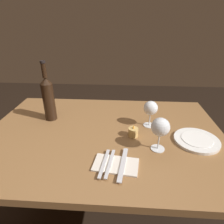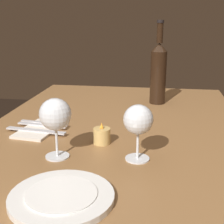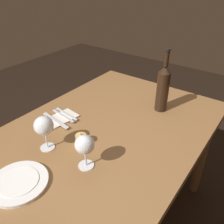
# 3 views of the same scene
# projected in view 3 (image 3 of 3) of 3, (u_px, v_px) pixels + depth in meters

# --- Properties ---
(ground_plane) EXTENTS (6.00, 6.00, 0.00)m
(ground_plane) POSITION_uv_depth(u_px,v_px,m) (107.00, 218.00, 1.60)
(ground_plane) COLOR black
(dining_table) EXTENTS (1.30, 0.90, 0.74)m
(dining_table) POSITION_uv_depth(u_px,v_px,m) (106.00, 143.00, 1.25)
(dining_table) COLOR olive
(dining_table) RESTS_ON ground
(wine_glass_left) EXTENTS (0.08, 0.08, 0.15)m
(wine_glass_left) POSITION_uv_depth(u_px,v_px,m) (85.00, 145.00, 0.93)
(wine_glass_left) COLOR white
(wine_glass_left) RESTS_ON dining_table
(wine_glass_right) EXTENTS (0.09, 0.09, 0.17)m
(wine_glass_right) POSITION_uv_depth(u_px,v_px,m) (44.00, 126.00, 1.02)
(wine_glass_right) COLOR white
(wine_glass_right) RESTS_ON dining_table
(wine_bottle) EXTENTS (0.07, 0.07, 0.36)m
(wine_bottle) POSITION_uv_depth(u_px,v_px,m) (163.00, 87.00, 1.30)
(wine_bottle) COLOR black
(wine_bottle) RESTS_ON dining_table
(votive_candle) EXTENTS (0.05, 0.05, 0.07)m
(votive_candle) POSITION_uv_depth(u_px,v_px,m) (81.00, 139.00, 1.10)
(votive_candle) COLOR #DBB266
(votive_candle) RESTS_ON dining_table
(dinner_plate) EXTENTS (0.22, 0.22, 0.02)m
(dinner_plate) POSITION_uv_depth(u_px,v_px,m) (19.00, 182.00, 0.90)
(dinner_plate) COLOR white
(dinner_plate) RESTS_ON dining_table
(folded_napkin) EXTENTS (0.20, 0.13, 0.01)m
(folded_napkin) POSITION_uv_depth(u_px,v_px,m) (60.00, 119.00, 1.28)
(folded_napkin) COLOR silver
(folded_napkin) RESTS_ON dining_table
(fork_inner) EXTENTS (0.04, 0.18, 0.00)m
(fork_inner) POSITION_uv_depth(u_px,v_px,m) (63.00, 116.00, 1.29)
(fork_inner) COLOR silver
(fork_inner) RESTS_ON folded_napkin
(fork_outer) EXTENTS (0.04, 0.18, 0.00)m
(fork_outer) POSITION_uv_depth(u_px,v_px,m) (66.00, 114.00, 1.31)
(fork_outer) COLOR silver
(fork_outer) RESTS_ON folded_napkin
(table_knife) EXTENTS (0.05, 0.21, 0.00)m
(table_knife) POSITION_uv_depth(u_px,v_px,m) (56.00, 120.00, 1.26)
(table_knife) COLOR silver
(table_knife) RESTS_ON folded_napkin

